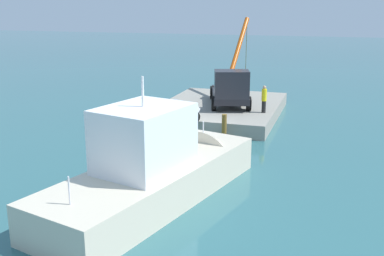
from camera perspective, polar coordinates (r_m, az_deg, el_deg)
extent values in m
plane|color=#2D6066|center=(28.48, 0.30, -1.38)|extent=(200.00, 200.00, 0.00)
cube|color=gray|center=(34.47, 3.54, 2.29)|extent=(11.43, 8.43, 0.93)
cube|color=black|center=(33.97, 4.64, 4.13)|extent=(6.33, 4.01, 0.45)
cube|color=#26262C|center=(31.69, 4.92, 5.44)|extent=(2.24, 2.70, 1.84)
cylinder|color=black|center=(32.11, 7.01, 3.02)|extent=(1.04, 0.57, 1.00)
cylinder|color=black|center=(31.94, 2.69, 3.05)|extent=(1.04, 0.57, 1.00)
cylinder|color=black|center=(36.13, 6.35, 4.38)|extent=(1.04, 0.57, 1.00)
cylinder|color=black|center=(35.98, 2.50, 4.41)|extent=(1.04, 0.57, 1.00)
cylinder|color=#BF4C0C|center=(37.46, 5.70, 9.67)|extent=(4.85, 0.83, 4.89)
cube|color=#BF4C0C|center=(35.62, 4.48, 5.42)|extent=(1.00, 1.00, 0.50)
cylinder|color=#4C4C19|center=(39.69, 6.70, 9.12)|extent=(0.04, 0.04, 5.77)
cylinder|color=black|center=(31.68, 8.86, 2.61)|extent=(0.28, 0.28, 0.81)
cylinder|color=yellow|center=(31.52, 8.91, 4.05)|extent=(0.34, 0.34, 0.81)
sphere|color=tan|center=(31.43, 8.95, 4.99)|extent=(0.23, 0.23, 0.23)
cube|color=silver|center=(28.64, -2.71, -0.38)|extent=(3.93, 3.25, 3.42)
cube|color=silver|center=(28.33, -3.09, 0.61)|extent=(2.59, 2.41, 2.05)
cylinder|color=black|center=(27.80, -2.65, -3.58)|extent=(0.91, 0.61, 0.91)
cylinder|color=black|center=(29.14, -5.15, -2.74)|extent=(0.91, 0.61, 0.91)
cylinder|color=black|center=(28.64, 0.42, 1.34)|extent=(0.91, 0.61, 0.91)
cylinder|color=black|center=(29.94, -2.14, 1.94)|extent=(0.91, 0.61, 0.91)
cube|color=beige|center=(19.81, -4.71, -7.99)|extent=(12.14, 6.36, 2.51)
cone|color=beige|center=(24.40, 3.47, -3.47)|extent=(4.83, 4.48, 3.58)
cube|color=white|center=(18.52, -5.95, -1.28)|extent=(4.19, 3.67, 2.60)
cylinder|color=white|center=(18.08, -6.11, 4.50)|extent=(0.10, 0.10, 1.20)
cylinder|color=silver|center=(22.43, 1.40, -0.43)|extent=(0.06, 0.06, 1.00)
cylinder|color=silver|center=(15.97, -14.93, -7.48)|extent=(0.06, 0.06, 1.00)
cylinder|color=brown|center=(29.09, -3.24, 0.84)|extent=(0.43, 0.43, 1.85)
cylinder|color=brown|center=(28.05, 3.99, 0.06)|extent=(0.30, 0.30, 1.64)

